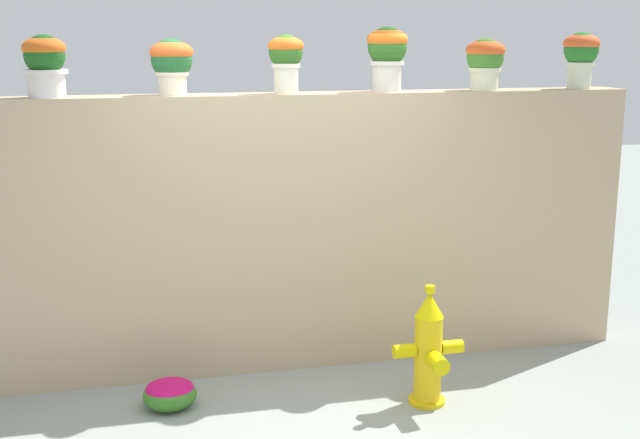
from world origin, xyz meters
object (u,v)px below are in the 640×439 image
potted_plant_3 (286,56)px  potted_plant_6 (581,53)px  potted_plant_1 (45,61)px  potted_plant_4 (387,51)px  potted_plant_2 (172,61)px  fire_hydrant (429,351)px  flower_bush_left (170,393)px  potted_plant_5 (485,59)px

potted_plant_3 → potted_plant_6: (2.33, -0.01, 0.01)m
potted_plant_1 → potted_plant_4: size_ratio=0.88×
potted_plant_2 → potted_plant_6: 3.14m
potted_plant_4 → fire_hydrant: size_ratio=0.56×
potted_plant_2 → potted_plant_6: (3.14, -0.06, 0.04)m
potted_plant_1 → fire_hydrant: size_ratio=0.49×
potted_plant_1 → potted_plant_3: (1.65, 0.01, 0.02)m
fire_hydrant → flower_bush_left: size_ratio=2.31×
potted_plant_1 → potted_plant_3: same height
fire_hydrant → potted_plant_3: bearing=130.7°
potted_plant_1 → potted_plant_5: bearing=0.2°
potted_plant_2 → fire_hydrant: size_ratio=0.46×
fire_hydrant → flower_bush_left: bearing=169.0°
potted_plant_2 → potted_plant_3: size_ratio=0.93×
potted_plant_3 → fire_hydrant: (0.80, -0.93, -1.96)m
potted_plant_1 → flower_bush_left: bearing=-39.2°
potted_plant_2 → flower_bush_left: potted_plant_2 is taller
potted_plant_1 → fire_hydrant: (2.44, -0.91, -1.94)m
potted_plant_3 → potted_plant_5: (1.54, -0.00, -0.03)m
flower_bush_left → potted_plant_5: bearing=13.3°
potted_plant_6 → fire_hydrant: (-1.54, -0.91, -1.97)m
potted_plant_5 → flower_bush_left: bearing=-166.7°
potted_plant_6 → flower_bush_left: size_ratio=1.19×
potted_plant_2 → fire_hydrant: bearing=-31.3°
potted_plant_3 → flower_bush_left: bearing=-148.0°
potted_plant_5 → fire_hydrant: 2.26m
potted_plant_2 → potted_plant_6: bearing=-1.1°
potted_plant_2 → potted_plant_4: bearing=-0.5°
potted_plant_2 → flower_bush_left: 2.30m
potted_plant_1 → potted_plant_5: size_ratio=1.07×
potted_plant_5 → flower_bush_left: 3.37m
potted_plant_3 → potted_plant_4: 0.77m
potted_plant_5 → flower_bush_left: potted_plant_5 is taller
potted_plant_1 → potted_plant_6: 3.98m
potted_plant_3 → flower_bush_left: (-0.94, -0.59, -2.23)m
potted_plant_1 → potted_plant_4: (2.42, 0.05, 0.05)m
fire_hydrant → flower_bush_left: (-1.74, 0.34, -0.28)m
potted_plant_6 → potted_plant_1: bearing=-180.0°
potted_plant_6 → potted_plant_3: bearing=179.7°
potted_plant_5 → potted_plant_6: (0.80, -0.01, 0.04)m
potted_plant_5 → potted_plant_4: bearing=177.2°
potted_plant_2 → potted_plant_5: 2.34m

